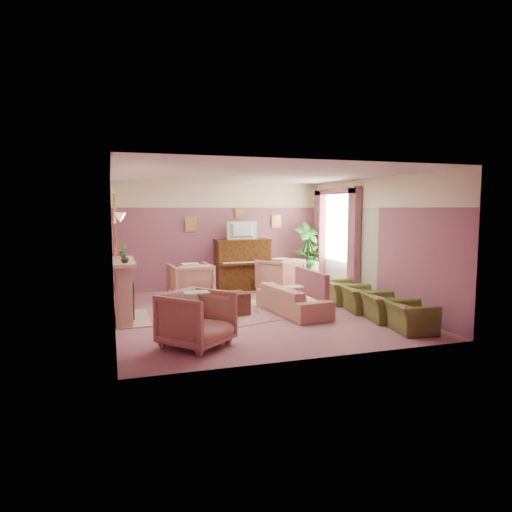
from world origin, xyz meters
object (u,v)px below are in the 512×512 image
object	(u,v)px
piano	(242,265)
floral_armchair_right	(280,273)
side_table	(310,274)
floral_armchair_left	(190,280)
sofa	(293,294)
coffee_table	(223,305)
olive_chair_c	(361,295)
olive_chair_d	(342,289)
floral_armchair_front	(197,316)
olive_chair_b	(384,303)
olive_chair_a	(411,313)
television	(243,229)

from	to	relation	value
piano	floral_armchair_right	bearing A→B (deg)	-38.68
piano	side_table	distance (m)	1.92
piano	floral_armchair_left	bearing A→B (deg)	-147.11
sofa	side_table	xyz separation A→B (m)	(1.68, 2.82, -0.04)
floral_armchair_right	side_table	bearing A→B (deg)	24.37
coffee_table	sofa	size ratio (longest dim) A/B	0.52
sofa	olive_chair_c	size ratio (longest dim) A/B	2.43
sofa	olive_chair_d	xyz separation A→B (m)	(1.41, 0.53, -0.05)
floral_armchair_front	coffee_table	bearing A→B (deg)	65.03
floral_armchair_front	olive_chair_b	size ratio (longest dim) A/B	1.20
floral_armchair_right	floral_armchair_front	xyz separation A→B (m)	(-2.87, -3.96, 0.00)
olive_chair_a	olive_chair_d	distance (m)	2.46
olive_chair_b	olive_chair_d	distance (m)	1.64
piano	floral_armchair_right	world-z (taller)	piano
sofa	side_table	world-z (taller)	sofa
sofa	olive_chair_b	xyz separation A→B (m)	(1.41, -1.11, -0.05)
olive_chair_c	olive_chair_d	world-z (taller)	same
coffee_table	floral_armchair_front	world-z (taller)	floral_armchair_front
floral_armchair_right	floral_armchair_front	distance (m)	4.89
olive_chair_d	coffee_table	bearing A→B (deg)	-173.68
olive_chair_a	olive_chair_b	xyz separation A→B (m)	(0.00, 0.82, 0.00)
piano	olive_chair_c	distance (m)	3.67
piano	sofa	xyz separation A→B (m)	(0.21, -2.99, -0.26)
television	side_table	size ratio (longest dim) A/B	1.14
television	floral_armchair_right	world-z (taller)	television
olive_chair_a	olive_chair_d	size ratio (longest dim) A/B	1.00
side_table	floral_armchair_front	bearing A→B (deg)	-131.59
olive_chair_d	side_table	xyz separation A→B (m)	(0.27, 2.29, 0.01)
floral_armchair_front	olive_chair_d	xyz separation A→B (m)	(3.67, 2.15, -0.14)
olive_chair_b	coffee_table	bearing A→B (deg)	154.76
coffee_table	olive_chair_c	world-z (taller)	olive_chair_c
olive_chair_a	olive_chair_b	size ratio (longest dim) A/B	1.00
olive_chair_b	floral_armchair_right	bearing A→B (deg)	103.12
floral_armchair_right	floral_armchair_left	bearing A→B (deg)	-171.69
television	olive_chair_b	bearing A→B (deg)	-68.21
olive_chair_b	floral_armchair_left	bearing A→B (deg)	135.53
floral_armchair_left	olive_chair_a	size ratio (longest dim) A/B	1.20
television	sofa	distance (m)	3.18
floral_armchair_left	olive_chair_a	xyz separation A→B (m)	(3.16, -3.92, -0.14)
piano	olive_chair_a	xyz separation A→B (m)	(1.62, -4.92, -0.31)
piano	sofa	size ratio (longest dim) A/B	0.72
floral_armchair_front	side_table	world-z (taller)	floral_armchair_front
piano	olive_chair_b	xyz separation A→B (m)	(1.62, -4.10, -0.31)
television	olive_chair_c	xyz separation A→B (m)	(1.62, -3.23, -1.26)
floral_armchair_front	sofa	bearing A→B (deg)	35.62
piano	olive_chair_d	distance (m)	2.96
coffee_table	piano	bearing A→B (deg)	66.61
television	olive_chair_c	distance (m)	3.82
piano	olive_chair_a	world-z (taller)	piano
coffee_table	floral_armchair_front	size ratio (longest dim) A/B	1.04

